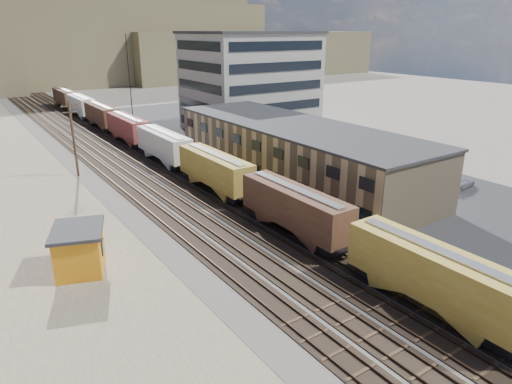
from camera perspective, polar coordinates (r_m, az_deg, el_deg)
ground at (r=34.97m, az=11.39°, el=-12.96°), size 300.00×300.00×0.00m
ballast_bed at (r=75.65m, az=-16.55°, el=4.57°), size 18.00×200.00×0.06m
asphalt_lot at (r=72.75m, az=4.07°, el=4.75°), size 26.00×120.00×0.04m
rail_tracks at (r=75.47m, az=-16.95°, el=4.56°), size 11.40×200.00×0.24m
freight_train at (r=75.31m, az=-13.77°, el=6.92°), size 3.00×119.74×4.46m
warehouse at (r=60.04m, az=4.79°, el=5.12°), size 12.40×40.40×7.25m
office_tower at (r=90.47m, az=-0.78°, el=13.67°), size 22.60×18.60×18.45m
utility_pole_north at (r=64.81m, az=-21.86°, el=6.35°), size 2.20×0.32×10.00m
radio_mast at (r=85.24m, az=-15.45°, el=12.53°), size 1.20×0.16×18.00m
hills_north at (r=189.27m, az=-28.88°, el=15.93°), size 265.00×80.00×32.00m
maintenance_shed at (r=39.80m, az=-21.20°, el=-6.63°), size 5.40×6.09×3.71m
parked_car_silver at (r=61.82m, az=23.99°, el=1.10°), size 5.51×2.74×1.54m
parked_car_blue at (r=80.73m, az=4.05°, el=6.85°), size 6.08×6.64×1.72m
parked_car_far at (r=86.63m, az=4.30°, el=7.61°), size 1.91×4.16×1.38m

